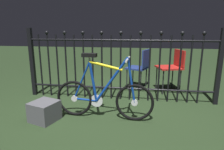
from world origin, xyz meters
name	(u,v)px	position (x,y,z in m)	size (l,w,h in m)	color
ground_plane	(114,113)	(0.00, 0.00, 0.00)	(20.00, 20.00, 0.00)	#21321A
iron_fence	(115,64)	(-0.07, 0.61, 0.64)	(3.36, 0.07, 1.27)	black
bicycle	(103,96)	(-0.13, -0.19, 0.33)	(1.40, 0.40, 0.93)	black
chair_red	(173,65)	(1.00, 1.23, 0.54)	(0.55, 0.55, 0.84)	black
chair_navy	(141,65)	(0.37, 1.32, 0.50)	(0.51, 0.51, 0.83)	black
display_crate	(44,111)	(-0.93, -0.38, 0.14)	(0.33, 0.33, 0.27)	#4C4C51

